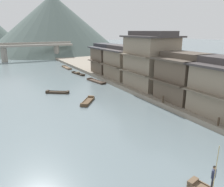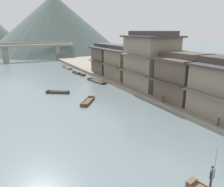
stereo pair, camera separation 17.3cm
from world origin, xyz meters
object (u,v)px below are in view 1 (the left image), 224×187
boat_midriver_drifting (57,92)px  house_waterfront_narrow (150,60)px  house_waterfront_end (106,58)px  boat_moored_third (67,68)px  boat_moored_second (96,81)px  house_waterfront_far (123,62)px  mooring_post_dock_mid (163,99)px  stone_bridge (31,48)px  boat_moored_far (78,73)px  boatman_person (214,175)px  boat_moored_nearest (88,101)px  house_waterfront_tall (184,77)px  mooring_post_dock_near (218,122)px

boat_midriver_drifting → house_waterfront_narrow: 15.42m
house_waterfront_narrow → house_waterfront_end: house_waterfront_narrow is taller
boat_moored_third → house_waterfront_end: bearing=-68.2°
boat_moored_second → house_waterfront_far: 6.16m
mooring_post_dock_mid → stone_bridge: 55.44m
boat_moored_far → house_waterfront_end: size_ratio=0.76×
house_waterfront_narrow → boatman_person: bearing=-119.0°
boatman_person → mooring_post_dock_mid: size_ratio=3.61×
house_waterfront_far → mooring_post_dock_mid: house_waterfront_far is taller
boat_moored_third → boat_moored_nearest: bearing=-101.5°
boat_moored_second → stone_bridge: (-5.58, 38.12, 3.67)m
house_waterfront_tall → house_waterfront_narrow: bearing=89.3°
stone_bridge → boat_moored_third: bearing=-75.6°
boat_moored_second → stone_bridge: 38.70m
boat_midriver_drifting → mooring_post_dock_near: bearing=-63.5°
boat_moored_nearest → house_waterfront_far: 14.50m
mooring_post_dock_near → mooring_post_dock_mid: bearing=90.0°
boatman_person → house_waterfront_narrow: size_ratio=0.35×
house_waterfront_end → boat_moored_far: bearing=146.1°
stone_bridge → boatman_person: bearing=-90.6°
house_waterfront_end → stone_bridge: (-10.25, 32.96, 0.20)m
boat_moored_second → mooring_post_dock_near: (1.72, -24.63, 0.86)m
boat_moored_nearest → boat_midriver_drifting: 6.90m
boat_midriver_drifting → stone_bridge: (2.89, 42.28, 3.65)m
boat_moored_second → house_waterfront_narrow: 11.76m
house_waterfront_narrow → mooring_post_dock_near: house_waterfront_narrow is taller
boat_moored_third → house_waterfront_tall: (5.48, -34.37, 3.46)m
boat_moored_far → house_waterfront_far: house_waterfront_far is taller
boat_moored_nearest → house_waterfront_tall: house_waterfront_tall is taller
mooring_post_dock_near → house_waterfront_end: bearing=84.3°
boat_moored_far → boat_midriver_drifting: (-7.98, -12.78, -0.05)m
boat_moored_far → stone_bridge: bearing=99.8°
boat_moored_second → boat_midriver_drifting: 9.44m
boatman_person → stone_bridge: (0.66, 68.20, 2.33)m
house_waterfront_end → boat_moored_second: bearing=-132.2°
mooring_post_dock_near → stone_bridge: (-7.31, 62.75, 2.81)m
house_waterfront_tall → stone_bridge: size_ratio=0.25×
house_waterfront_far → house_waterfront_end: size_ratio=1.15×
house_waterfront_far → mooring_post_dock_near: bearing=-97.6°
stone_bridge → mooring_post_dock_mid: bearing=-82.4°
house_waterfront_end → mooring_post_dock_near: bearing=-95.7°
boat_moored_second → house_waterfront_far: bearing=-19.4°
house_waterfront_narrow → house_waterfront_end: size_ratio=1.37×
boat_moored_far → mooring_post_dock_near: (2.21, -33.25, 0.79)m
house_waterfront_end → stone_bridge: bearing=107.3°
house_waterfront_tall → mooring_post_dock_mid: house_waterfront_tall is taller
boat_moored_second → boat_moored_third: size_ratio=0.96×
stone_bridge → house_waterfront_narrow: bearing=-77.2°
boat_moored_far → house_waterfront_tall: size_ratio=0.71×
boat_moored_third → boat_midriver_drifting: bearing=-110.4°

